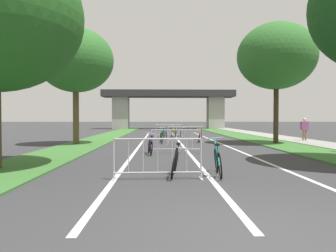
{
  "coord_description": "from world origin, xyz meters",
  "views": [
    {
      "loc": [
        -1.31,
        -4.11,
        1.54
      ],
      "look_at": [
        -0.65,
        21.08,
        0.95
      ],
      "focal_mm": 34.18,
      "sensor_mm": 36.0,
      "label": 1
    }
  ],
  "objects_px": {
    "tree_left_maple_mid": "(76,60)",
    "bicycle_orange_7": "(181,132)",
    "crowd_barrier_nearest": "(158,159)",
    "bicycle_silver_8": "(176,133)",
    "crowd_barrier_fourth": "(169,131)",
    "bicycle_black_4": "(175,163)",
    "crowd_barrier_second": "(176,142)",
    "bicycle_red_6": "(200,137)",
    "tree_right_oak_mid": "(276,56)",
    "crowd_barrier_third": "(185,135)",
    "pedestrian_strolling": "(305,127)",
    "bicycle_teal_1": "(218,161)",
    "bicycle_blue_3": "(165,133)",
    "bicycle_green_5": "(162,137)",
    "bicycle_purple_2": "(150,146)",
    "bicycle_yellow_0": "(174,132)"
  },
  "relations": [
    {
      "from": "crowd_barrier_fourth",
      "to": "pedestrian_strolling",
      "type": "height_order",
      "value": "pedestrian_strolling"
    },
    {
      "from": "bicycle_teal_1",
      "to": "bicycle_purple_2",
      "type": "relative_size",
      "value": 1.03
    },
    {
      "from": "crowd_barrier_nearest",
      "to": "bicycle_silver_8",
      "type": "relative_size",
      "value": 1.36
    },
    {
      "from": "crowd_barrier_third",
      "to": "bicycle_purple_2",
      "type": "distance_m",
      "value": 6.98
    },
    {
      "from": "bicycle_teal_1",
      "to": "bicycle_green_5",
      "type": "relative_size",
      "value": 1.01
    },
    {
      "from": "bicycle_purple_2",
      "to": "bicycle_blue_3",
      "type": "xyz_separation_m",
      "value": [
        0.82,
        13.29,
        0.0
      ]
    },
    {
      "from": "tree_left_maple_mid",
      "to": "bicycle_silver_8",
      "type": "bearing_deg",
      "value": 49.05
    },
    {
      "from": "crowd_barrier_second",
      "to": "bicycle_red_6",
      "type": "relative_size",
      "value": 1.34
    },
    {
      "from": "tree_right_oak_mid",
      "to": "crowd_barrier_third",
      "type": "relative_size",
      "value": 3.21
    },
    {
      "from": "bicycle_purple_2",
      "to": "bicycle_orange_7",
      "type": "distance_m",
      "value": 13.51
    },
    {
      "from": "bicycle_red_6",
      "to": "bicycle_silver_8",
      "type": "bearing_deg",
      "value": -62.19
    },
    {
      "from": "tree_right_oak_mid",
      "to": "crowd_barrier_fourth",
      "type": "relative_size",
      "value": 3.22
    },
    {
      "from": "bicycle_yellow_0",
      "to": "bicycle_blue_3",
      "type": "relative_size",
      "value": 1.0
    },
    {
      "from": "tree_right_oak_mid",
      "to": "crowd_barrier_nearest",
      "type": "height_order",
      "value": "tree_right_oak_mid"
    },
    {
      "from": "bicycle_yellow_0",
      "to": "bicycle_silver_8",
      "type": "height_order",
      "value": "bicycle_yellow_0"
    },
    {
      "from": "crowd_barrier_third",
      "to": "bicycle_black_4",
      "type": "bearing_deg",
      "value": -95.87
    },
    {
      "from": "crowd_barrier_second",
      "to": "bicycle_orange_7",
      "type": "xyz_separation_m",
      "value": [
        1.06,
        12.83,
        -0.16
      ]
    },
    {
      "from": "bicycle_silver_8",
      "to": "pedestrian_strolling",
      "type": "xyz_separation_m",
      "value": [
        8.46,
        -4.8,
        0.61
      ]
    },
    {
      "from": "crowd_barrier_second",
      "to": "crowd_barrier_third",
      "type": "height_order",
      "value": "same"
    },
    {
      "from": "bicycle_yellow_0",
      "to": "bicycle_green_5",
      "type": "bearing_deg",
      "value": 93.67
    },
    {
      "from": "bicycle_blue_3",
      "to": "bicycle_black_4",
      "type": "bearing_deg",
      "value": -99.52
    },
    {
      "from": "bicycle_purple_2",
      "to": "bicycle_blue_3",
      "type": "height_order",
      "value": "bicycle_purple_2"
    },
    {
      "from": "tree_left_maple_mid",
      "to": "crowd_barrier_second",
      "type": "distance_m",
      "value": 8.58
    },
    {
      "from": "bicycle_red_6",
      "to": "bicycle_teal_1",
      "type": "bearing_deg",
      "value": 98.76
    },
    {
      "from": "bicycle_purple_2",
      "to": "bicycle_red_6",
      "type": "xyz_separation_m",
      "value": [
        3.06,
        7.02,
        0.0
      ]
    },
    {
      "from": "crowd_barrier_second",
      "to": "bicycle_yellow_0",
      "type": "relative_size",
      "value": 1.35
    },
    {
      "from": "crowd_barrier_third",
      "to": "bicycle_orange_7",
      "type": "relative_size",
      "value": 1.37
    },
    {
      "from": "bicycle_blue_3",
      "to": "bicycle_green_5",
      "type": "height_order",
      "value": "bicycle_green_5"
    },
    {
      "from": "tree_right_oak_mid",
      "to": "bicycle_silver_8",
      "type": "relative_size",
      "value": 4.36
    },
    {
      "from": "bicycle_green_5",
      "to": "bicycle_red_6",
      "type": "distance_m",
      "value": 2.68
    },
    {
      "from": "bicycle_black_4",
      "to": "bicycle_red_6",
      "type": "distance_m",
      "value": 12.39
    },
    {
      "from": "tree_left_maple_mid",
      "to": "crowd_barrier_second",
      "type": "bearing_deg",
      "value": -39.77
    },
    {
      "from": "bicycle_black_4",
      "to": "bicycle_silver_8",
      "type": "bearing_deg",
      "value": -86.1
    },
    {
      "from": "bicycle_blue_3",
      "to": "tree_right_oak_mid",
      "type": "bearing_deg",
      "value": -59.26
    },
    {
      "from": "tree_left_maple_mid",
      "to": "bicycle_orange_7",
      "type": "bearing_deg",
      "value": 50.45
    },
    {
      "from": "crowd_barrier_second",
      "to": "bicycle_red_6",
      "type": "height_order",
      "value": "crowd_barrier_second"
    },
    {
      "from": "crowd_barrier_third",
      "to": "pedestrian_strolling",
      "type": "distance_m",
      "value": 8.22
    },
    {
      "from": "tree_left_maple_mid",
      "to": "pedestrian_strolling",
      "type": "height_order",
      "value": "tree_left_maple_mid"
    },
    {
      "from": "crowd_barrier_fourth",
      "to": "bicycle_black_4",
      "type": "distance_m",
      "value": 18.01
    },
    {
      "from": "tree_right_oak_mid",
      "to": "bicycle_orange_7",
      "type": "bearing_deg",
      "value": 123.74
    },
    {
      "from": "bicycle_teal_1",
      "to": "bicycle_blue_3",
      "type": "bearing_deg",
      "value": 98.35
    },
    {
      "from": "bicycle_black_4",
      "to": "bicycle_red_6",
      "type": "bearing_deg",
      "value": -93.57
    },
    {
      "from": "bicycle_yellow_0",
      "to": "bicycle_purple_2",
      "type": "distance_m",
      "value": 13.36
    },
    {
      "from": "bicycle_green_5",
      "to": "crowd_barrier_fourth",
      "type": "bearing_deg",
      "value": 78.38
    },
    {
      "from": "bicycle_red_6",
      "to": "bicycle_orange_7",
      "type": "height_order",
      "value": "bicycle_orange_7"
    },
    {
      "from": "tree_left_maple_mid",
      "to": "pedestrian_strolling",
      "type": "xyz_separation_m",
      "value": [
        14.71,
        2.39,
        -3.98
      ]
    },
    {
      "from": "crowd_barrier_nearest",
      "to": "bicycle_green_5",
      "type": "height_order",
      "value": "crowd_barrier_nearest"
    },
    {
      "from": "bicycle_black_4",
      "to": "bicycle_silver_8",
      "type": "xyz_separation_m",
      "value": [
        0.91,
        17.56,
        0.01
      ]
    },
    {
      "from": "crowd_barrier_second",
      "to": "bicycle_orange_7",
      "type": "bearing_deg",
      "value": 85.26
    },
    {
      "from": "tree_left_maple_mid",
      "to": "bicycle_yellow_0",
      "type": "relative_size",
      "value": 4.08
    }
  ]
}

